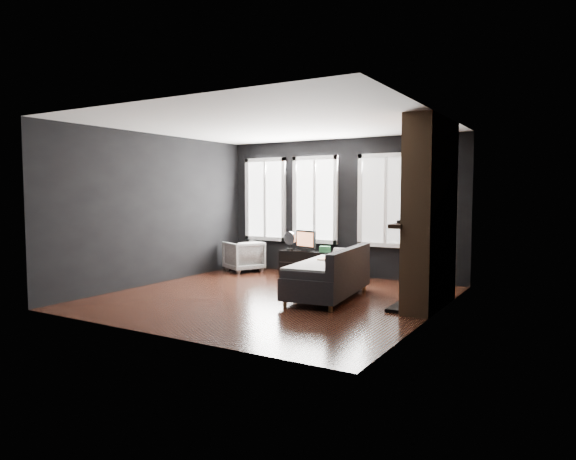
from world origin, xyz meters
The scene contains 18 objects.
floor centered at (0.00, 0.00, 0.00)m, with size 5.00×5.00×0.00m, color black.
ceiling centered at (0.00, 0.00, 2.70)m, with size 5.00×5.00×0.00m, color white.
wall_back centered at (0.00, 2.50, 1.35)m, with size 5.00×0.02×2.70m, color black.
wall_left centered at (-2.50, 0.00, 1.35)m, with size 0.02×5.00×2.70m, color black.
wall_right centered at (2.50, 0.00, 1.35)m, with size 0.02×5.00×2.70m, color black.
windows centered at (-0.45, 2.46, 2.38)m, with size 4.00×0.16×1.76m, color white, non-canonical shape.
fireplace centered at (2.30, 0.60, 1.35)m, with size 0.70×1.62×2.70m, color #93724C, non-canonical shape.
sofa centered at (0.76, 0.40, 0.41)m, with size 0.94×1.88×0.81m, color black, non-canonical shape.
stripe_pillow centered at (0.93, 0.78, 0.58)m, with size 0.08×0.32×0.32m, color gray.
armchair centered at (-1.95, 1.93, 0.35)m, with size 0.68×0.64×0.70m, color white.
media_console centered at (-0.31, 2.10, 0.25)m, with size 1.46×0.46×0.50m, color black, non-canonical shape.
monitor centered at (-0.54, 2.06, 0.73)m, with size 0.51×0.11×0.46m, color black, non-canonical shape.
desk_fan centered at (-0.89, 2.03, 0.69)m, with size 0.27×0.27×0.38m, color #959595, non-canonical shape.
mug centered at (0.12, 2.08, 0.56)m, with size 0.12×0.09×0.12m, color red.
book centered at (0.24, 2.22, 0.61)m, with size 0.16×0.02×0.22m, color #B6AB8C.
storage_box centered at (-0.13, 2.08, 0.56)m, with size 0.20×0.13×0.11m, color #2A723D.
mantel_vase centered at (2.05, 1.05, 1.32)m, with size 0.19×0.19×0.19m, color gold.
mantel_clock centered at (2.05, 0.05, 1.25)m, with size 0.13×0.13×0.04m, color black.
Camera 1 is at (4.30, -6.75, 1.66)m, focal length 32.00 mm.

